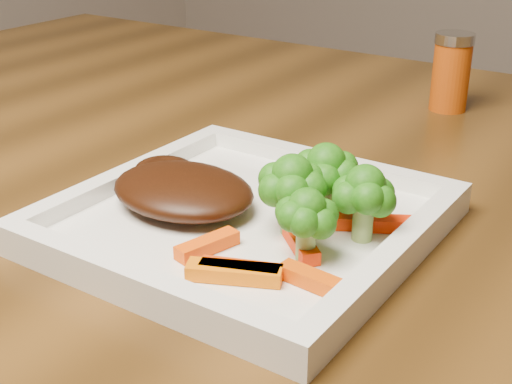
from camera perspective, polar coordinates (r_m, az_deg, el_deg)
The scene contains 15 objects.
plate at distance 0.56m, azimuth -0.84°, elevation -2.64°, with size 0.27×0.27×0.01m, color white.
steak at distance 0.58m, azimuth -5.86°, elevation 0.15°, with size 0.12×0.10×0.03m, color #331507.
broccoli_0 at distance 0.55m, azimuth 5.59°, elevation 1.25°, with size 0.06×0.06×0.07m, color #187814, non-canonical shape.
broccoli_1 at distance 0.52m, azimuth 8.66°, elevation -0.59°, with size 0.06×0.06×0.06m, color #237213, non-canonical shape.
broccoli_2 at distance 0.49m, azimuth 4.06°, elevation -2.33°, with size 0.05×0.05×0.06m, color #1E5F0F, non-canonical shape.
broccoli_3 at distance 0.53m, azimuth 2.88°, elevation -0.21°, with size 0.06×0.06×0.06m, color #1A6911, non-canonical shape.
carrot_0 at distance 0.48m, azimuth -1.76°, elevation -6.46°, with size 0.06×0.02×0.01m, color orange.
carrot_1 at distance 0.47m, azimuth 4.56°, elevation -7.01°, with size 0.05×0.01×0.01m, color #D84803.
carrot_2 at distance 0.51m, azimuth -3.91°, elevation -4.26°, with size 0.05×0.01×0.01m, color #F84B04.
carrot_3 at distance 0.55m, azimuth 10.81°, elevation -2.53°, with size 0.05×0.01×0.01m, color #F92904.
carrot_4 at distance 0.59m, azimuth 4.34°, elevation -0.37°, with size 0.05×0.01×0.01m, color #CE5703.
carrot_5 at distance 0.51m, azimuth 3.62°, elevation -4.15°, with size 0.05×0.01×0.01m, color #FF3104.
carrot_6 at distance 0.55m, azimuth 5.03°, elevation -2.26°, with size 0.06×0.01×0.01m, color red.
spice_shaker at distance 0.88m, azimuth 15.35°, elevation 9.24°, with size 0.04×0.04×0.09m, color #AC4009.
carrot_7 at distance 0.48m, azimuth -1.31°, elevation -6.29°, with size 0.05×0.01×0.01m, color #E13603.
Camera 1 is at (0.20, -0.67, 1.01)m, focal length 50.00 mm.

